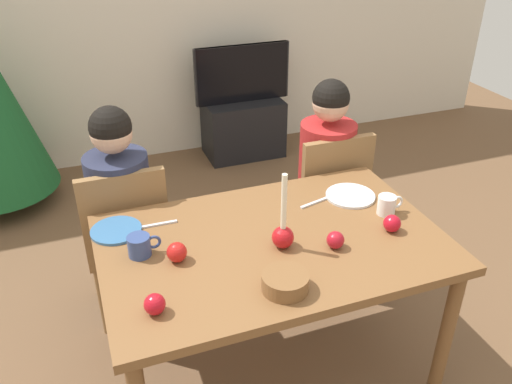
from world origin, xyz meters
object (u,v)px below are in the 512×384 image
(mug_right, at_px, (387,205))
(plate_left, at_px, (116,230))
(tv, at_px, (242,74))
(apple_by_left_plate, at_px, (335,240))
(dining_table, at_px, (272,256))
(chair_left, at_px, (127,235))
(person_right_child, at_px, (325,184))
(apple_far_edge, at_px, (155,304))
(person_left_child, at_px, (124,222))
(chair_right, at_px, (327,196))
(tv_stand, at_px, (243,128))
(plate_right, at_px, (350,196))
(mug_left, at_px, (140,246))
(bowl_walnuts, at_px, (285,282))
(apple_near_candle, at_px, (392,223))
(apple_by_right_mug, at_px, (177,253))
(candle_centerpiece, at_px, (283,233))

(mug_right, bearing_deg, plate_left, 166.83)
(tv, distance_m, apple_by_left_plate, 2.47)
(mug_right, bearing_deg, dining_table, -178.14)
(chair_left, height_order, mug_right, chair_left)
(person_right_child, xyz_separation_m, apple_far_edge, (-1.10, -0.90, 0.22))
(apple_by_left_plate, bearing_deg, person_right_child, 65.32)
(chair_left, xyz_separation_m, person_left_child, (0.00, 0.03, 0.06))
(chair_right, relative_size, tv_stand, 1.41)
(plate_left, xyz_separation_m, plate_right, (1.07, -0.08, 0.00))
(plate_left, height_order, apple_by_left_plate, apple_by_left_plate)
(tv_stand, bearing_deg, mug_left, -118.06)
(bowl_walnuts, xyz_separation_m, apple_near_candle, (0.57, 0.19, 0.01))
(tv, distance_m, apple_near_candle, 2.42)
(bowl_walnuts, bearing_deg, apple_by_right_mug, 137.90)
(candle_centerpiece, distance_m, apple_near_candle, 0.48)
(mug_right, bearing_deg, person_right_child, 88.06)
(tv_stand, distance_m, apple_far_edge, 2.88)
(tv_stand, bearing_deg, bowl_walnuts, -105.65)
(apple_by_left_plate, bearing_deg, mug_left, 163.45)
(apple_near_candle, bearing_deg, mug_left, 169.10)
(tv_stand, relative_size, mug_left, 4.84)
(tv, distance_m, plate_right, 2.11)
(person_left_child, distance_m, bowl_walnuts, 1.07)
(plate_left, bearing_deg, apple_near_candle, -19.93)
(mug_left, bearing_deg, person_right_child, 26.82)
(mug_left, relative_size, apple_near_candle, 1.78)
(apple_by_left_plate, bearing_deg, apple_far_edge, -170.32)
(apple_by_left_plate, bearing_deg, dining_table, 148.33)
(bowl_walnuts, bearing_deg, person_left_child, 116.21)
(apple_far_edge, bearing_deg, plate_right, 24.71)
(chair_left, relative_size, apple_by_left_plate, 12.54)
(person_right_child, bearing_deg, chair_right, -90.00)
(candle_centerpiece, bearing_deg, plate_right, 29.66)
(chair_right, xyz_separation_m, apple_by_right_mug, (-0.97, -0.61, 0.28))
(tv, height_order, apple_by_right_mug, tv)
(tv_stand, height_order, apple_far_edge, apple_far_edge)
(tv, bearing_deg, chair_left, -125.11)
(plate_right, distance_m, bowl_walnuts, 0.74)
(person_right_child, xyz_separation_m, plate_right, (-0.10, -0.44, 0.19))
(tv_stand, height_order, apple_by_right_mug, apple_by_right_mug)
(candle_centerpiece, bearing_deg, apple_far_edge, -159.64)
(chair_left, xyz_separation_m, tv, (1.19, 1.69, 0.20))
(plate_right, height_order, mug_left, mug_left)
(chair_right, relative_size, person_left_child, 0.77)
(person_right_child, relative_size, tv, 1.48)
(dining_table, bearing_deg, apple_by_right_mug, -179.30)
(person_right_child, xyz_separation_m, plate_left, (-1.17, -0.35, 0.19))
(chair_left, bearing_deg, person_left_child, 90.00)
(mug_left, relative_size, apple_by_left_plate, 1.84)
(person_left_child, height_order, apple_far_edge, person_left_child)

